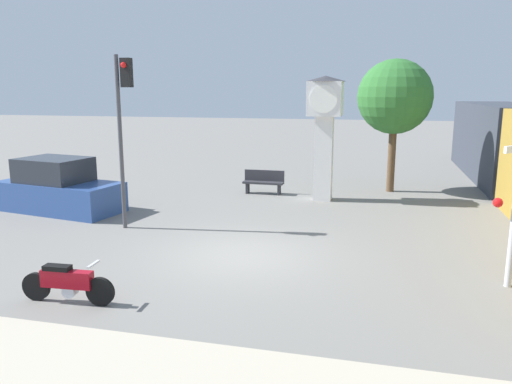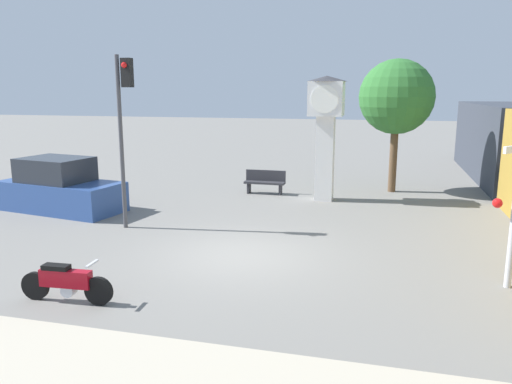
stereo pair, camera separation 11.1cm
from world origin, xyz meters
The scene contains 7 objects.
ground_plane centered at (0.00, 0.00, 0.00)m, with size 120.00×120.00×0.00m, color slate.
motorcycle centered at (-2.45, -3.51, 0.40)m, with size 1.90×0.41×0.84m.
clock_tower centered at (1.24, 6.94, 3.02)m, with size 1.46×1.46×4.53m.
traffic_light centered at (-3.89, 1.62, 3.39)m, with size 0.50×0.35×5.00m.
street_tree centered at (3.70, 9.19, 3.75)m, with size 2.91×2.91×5.22m.
bench centered at (-1.16, 7.51, 0.49)m, with size 1.60×0.44×0.92m.
parked_car centered at (-7.21, 3.03, 0.75)m, with size 4.44×2.47×1.80m.
Camera 2 is at (3.34, -11.32, 4.01)m, focal length 35.00 mm.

